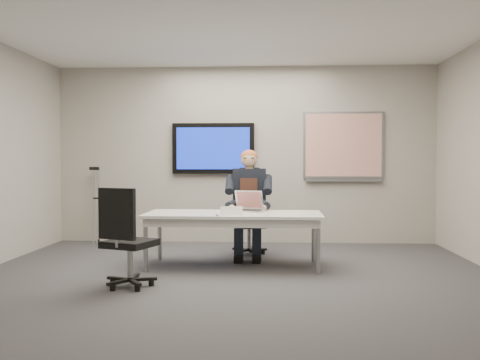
# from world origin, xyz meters

# --- Properties ---
(floor) EXTENTS (6.00, 6.00, 0.02)m
(floor) POSITION_xyz_m (0.00, 0.00, 0.00)
(floor) COLOR #39393B
(floor) RESTS_ON ground
(ceiling) EXTENTS (6.00, 6.00, 0.02)m
(ceiling) POSITION_xyz_m (0.00, 0.00, 2.80)
(ceiling) COLOR white
(ceiling) RESTS_ON wall_back
(wall_back) EXTENTS (6.00, 0.02, 2.80)m
(wall_back) POSITION_xyz_m (0.00, 3.00, 1.40)
(wall_back) COLOR #A19D91
(wall_back) RESTS_ON ground
(wall_front) EXTENTS (6.00, 0.02, 2.80)m
(wall_front) POSITION_xyz_m (0.00, -3.00, 1.40)
(wall_front) COLOR #A19D91
(wall_front) RESTS_ON ground
(conference_table) EXTENTS (2.16, 0.93, 0.66)m
(conference_table) POSITION_xyz_m (-0.05, 1.00, 0.59)
(conference_table) COLOR white
(conference_table) RESTS_ON ground
(tv_display) EXTENTS (1.30, 0.09, 0.80)m
(tv_display) POSITION_xyz_m (-0.50, 2.95, 1.50)
(tv_display) COLOR black
(tv_display) RESTS_ON wall_back
(whiteboard) EXTENTS (1.25, 0.08, 1.10)m
(whiteboard) POSITION_xyz_m (1.55, 2.97, 1.53)
(whiteboard) COLOR gray
(whiteboard) RESTS_ON wall_back
(office_chair_far) EXTENTS (0.54, 0.54, 0.94)m
(office_chair_far) POSITION_xyz_m (0.10, 1.90, 0.29)
(office_chair_far) COLOR black
(office_chair_far) RESTS_ON ground
(office_chair_near) EXTENTS (0.63, 0.63, 1.03)m
(office_chair_near) POSITION_xyz_m (-1.05, -0.16, 0.32)
(office_chair_near) COLOR black
(office_chair_near) RESTS_ON ground
(seated_person) EXTENTS (0.47, 0.80, 1.45)m
(seated_person) POSITION_xyz_m (0.11, 1.65, 0.59)
(seated_person) COLOR #1D2330
(seated_person) RESTS_ON office_chair_far
(crutch) EXTENTS (0.22, 0.44, 1.26)m
(crutch) POSITION_xyz_m (-2.36, 2.83, 0.62)
(crutch) COLOR #9B9DA2
(crutch) RESTS_ON ground
(laptop) EXTENTS (0.43, 0.44, 0.26)m
(laptop) POSITION_xyz_m (0.13, 1.21, 0.73)
(laptop) COLOR silver
(laptop) RESTS_ON conference_table
(name_tent) EXTENTS (0.27, 0.13, 0.10)m
(name_tent) POSITION_xyz_m (-0.05, 0.75, 0.71)
(name_tent) COLOR white
(name_tent) RESTS_ON conference_table
(pen) EXTENTS (0.05, 0.14, 0.01)m
(pen) POSITION_xyz_m (-0.22, 0.68, 0.67)
(pen) COLOR black
(pen) RESTS_ON conference_table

